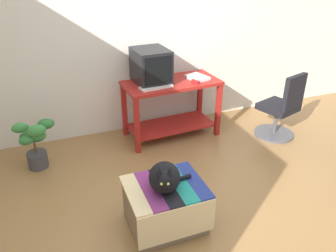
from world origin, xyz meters
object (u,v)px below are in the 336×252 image
Objects in this scene: ottoman_with_blanket at (165,205)px; desk at (171,100)px; keyboard at (156,87)px; stapler at (195,82)px; cat at (165,178)px; book at (197,77)px; tv_monitor at (151,66)px; potted_plant at (36,143)px; office_chair at (281,110)px.

desk is at bearing 66.86° from ottoman_with_blanket.
stapler is (0.51, -0.02, 0.01)m from keyboard.
cat is (-0.69, -1.60, 0.03)m from desk.
desk is 2.75× the size of cat.
book is at bearing 4.22° from keyboard.
ottoman_with_blanket is at bearing -107.66° from tv_monitor.
tv_monitor reaches higher than potted_plant.
office_chair reaches higher than potted_plant.
ottoman_with_blanket is 1.50× the size of cat.
potted_plant is (-1.70, -0.18, -0.20)m from desk.
cat is 1.76m from potted_plant.
book is 0.17m from stapler.
office_chair reaches higher than ottoman_with_blanket.
tv_monitor is 1.78m from office_chair.
stapler is (-1.06, 0.39, 0.39)m from office_chair.
cat is 2.27m from office_chair.
desk is 1.74m from cat.
book is at bearing 76.25° from cat.
ottoman_with_blanket is at bearing -144.12° from stapler.
office_chair is at bearing -43.78° from book.
ottoman_with_blanket is 1.13× the size of potted_plant.
office_chair is 8.09× the size of stapler.
office_chair is at bearing -25.85° from desk.
tv_monitor is at bearing 75.45° from ottoman_with_blanket.
desk reaches higher than ottoman_with_blanket.
keyboard is 0.89× the size of cat.
potted_plant is (-1.01, 1.42, -0.24)m from cat.
potted_plant is at bearing -173.22° from tv_monitor.
stapler is at bearing -28.21° from tv_monitor.
cat is (-0.43, -1.45, -0.23)m from keyboard.
tv_monitor is at bearing 94.70° from cat.
ottoman_with_blanket is at bearing 9.24° from office_chair.
cat is at bearing -117.04° from ottoman_with_blanket.
book is 0.62× the size of cat.
book is 2.11m from potted_plant.
book is (0.60, 0.12, 0.01)m from keyboard.
tv_monitor reaches higher than book.
stapler reaches higher than desk.
keyboard is (-0.01, -0.22, -0.19)m from tv_monitor.
potted_plant is 2.01m from stapler.
cat is (-0.02, -0.04, 0.33)m from ottoman_with_blanket.
office_chair is (0.97, -0.53, -0.39)m from book.
desk is 0.44m from book.
book reaches higher than cat.
keyboard is at bearing 1.46° from potted_plant.
potted_plant is at bearing -176.99° from desk.
keyboard is 0.51m from stapler.
tv_monitor is 0.29m from keyboard.
office_chair is (1.99, 1.01, 0.17)m from ottoman_with_blanket.
desk is at bearing 160.66° from book.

